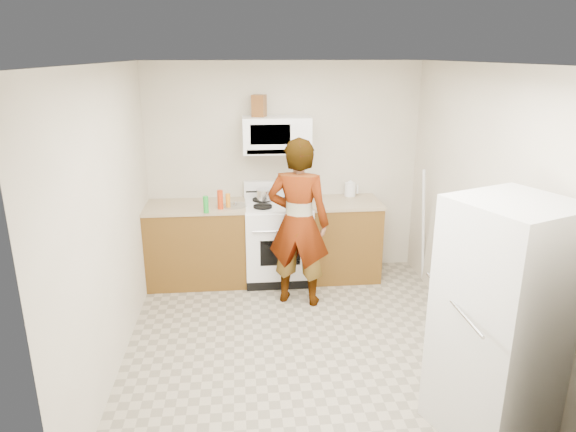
{
  "coord_description": "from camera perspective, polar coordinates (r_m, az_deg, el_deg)",
  "views": [
    {
      "loc": [
        -0.53,
        -4.15,
        2.58
      ],
      "look_at": [
        -0.07,
        0.55,
        1.07
      ],
      "focal_mm": 32.0,
      "sensor_mm": 36.0,
      "label": 1
    }
  ],
  "objects": [
    {
      "name": "floor",
      "position": [
        4.91,
        1.51,
        -13.97
      ],
      "size": [
        3.6,
        3.6,
        0.0
      ],
      "primitive_type": "plane",
      "color": "gray",
      "rests_on": "ground"
    },
    {
      "name": "back_wall",
      "position": [
        6.11,
        -0.45,
        5.12
      ],
      "size": [
        3.2,
        0.02,
        2.5
      ],
      "primitive_type": "cube",
      "color": "beige",
      "rests_on": "floor"
    },
    {
      "name": "right_wall",
      "position": [
        4.85,
        20.64,
        0.61
      ],
      "size": [
        0.02,
        3.6,
        2.5
      ],
      "primitive_type": "cube",
      "color": "beige",
      "rests_on": "floor"
    },
    {
      "name": "cabinet_left",
      "position": [
        6.05,
        -10.05,
        -3.2
      ],
      "size": [
        1.12,
        0.62,
        0.9
      ],
      "primitive_type": "cube",
      "color": "brown",
      "rests_on": "floor"
    },
    {
      "name": "counter_left",
      "position": [
        5.9,
        -10.29,
        1.04
      ],
      "size": [
        1.14,
        0.64,
        0.03
      ],
      "primitive_type": "cube",
      "color": "#9C8D69",
      "rests_on": "cabinet_left"
    },
    {
      "name": "cabinet_right",
      "position": [
        6.15,
        6.15,
        -2.68
      ],
      "size": [
        0.8,
        0.62,
        0.9
      ],
      "primitive_type": "cube",
      "color": "brown",
      "rests_on": "floor"
    },
    {
      "name": "counter_right",
      "position": [
        6.0,
        6.29,
        1.51
      ],
      "size": [
        0.82,
        0.64,
        0.03
      ],
      "primitive_type": "cube",
      "color": "#9C8D69",
      "rests_on": "cabinet_right"
    },
    {
      "name": "gas_range",
      "position": [
        6.02,
        -1.12,
        -2.65
      ],
      "size": [
        0.76,
        0.65,
        1.13
      ],
      "color": "white",
      "rests_on": "floor"
    },
    {
      "name": "microwave",
      "position": [
        5.84,
        -1.29,
        9.03
      ],
      "size": [
        0.76,
        0.38,
        0.4
      ],
      "primitive_type": "cube",
      "color": "white",
      "rests_on": "back_wall"
    },
    {
      "name": "person",
      "position": [
        5.32,
        1.15,
        -0.77
      ],
      "size": [
        0.75,
        0.61,
        1.79
      ],
      "primitive_type": "imported",
      "rotation": [
        0.0,
        0.0,
        2.81
      ],
      "color": "tan",
      "rests_on": "floor"
    },
    {
      "name": "fridge",
      "position": [
        3.81,
        22.73,
        -10.81
      ],
      "size": [
        0.91,
        0.91,
        1.7
      ],
      "primitive_type": "cube",
      "rotation": [
        0.0,
        0.0,
        0.39
      ],
      "color": "silver",
      "rests_on": "floor"
    },
    {
      "name": "kettle",
      "position": [
        6.21,
        6.92,
        2.95
      ],
      "size": [
        0.15,
        0.15,
        0.16
      ],
      "primitive_type": "cylinder",
      "rotation": [
        0.0,
        0.0,
        0.11
      ],
      "color": "silver",
      "rests_on": "counter_right"
    },
    {
      "name": "jug",
      "position": [
        5.81,
        -3.23,
        12.14
      ],
      "size": [
        0.18,
        0.18,
        0.24
      ],
      "primitive_type": "cube",
      "rotation": [
        0.0,
        0.0,
        -0.34
      ],
      "color": "brown",
      "rests_on": "microwave"
    },
    {
      "name": "saucepan",
      "position": [
        5.96,
        -2.58,
        2.41
      ],
      "size": [
        0.21,
        0.21,
        0.11
      ],
      "primitive_type": "cylinder",
      "rotation": [
        0.0,
        0.0,
        0.03
      ],
      "color": "silver",
      "rests_on": "gas_range"
    },
    {
      "name": "tray",
      "position": [
        5.81,
        0.87,
        1.46
      ],
      "size": [
        0.29,
        0.24,
        0.05
      ],
      "primitive_type": "cube",
      "rotation": [
        0.0,
        0.0,
        0.37
      ],
      "color": "silver",
      "rests_on": "gas_range"
    },
    {
      "name": "bottle_spray",
      "position": [
        5.68,
        -7.54,
        1.81
      ],
      "size": [
        0.08,
        0.08,
        0.21
      ],
      "primitive_type": "cylinder",
      "rotation": [
        0.0,
        0.0,
        -0.38
      ],
      "color": "#BD310E",
      "rests_on": "counter_left"
    },
    {
      "name": "bottle_hot_sauce",
      "position": [
        5.72,
        -6.69,
        1.7
      ],
      "size": [
        0.07,
        0.07,
        0.16
      ],
      "primitive_type": "cylinder",
      "rotation": [
        0.0,
        0.0,
        -0.42
      ],
      "color": "orange",
      "rests_on": "counter_left"
    },
    {
      "name": "bottle_green_cap",
      "position": [
        5.57,
        -9.11,
        1.27
      ],
      "size": [
        0.07,
        0.07,
        0.18
      ],
      "primitive_type": "cylinder",
      "rotation": [
        0.0,
        0.0,
        -0.24
      ],
      "color": "#1B952C",
      "rests_on": "counter_left"
    },
    {
      "name": "pot_lid",
      "position": [
        5.79,
        -5.9,
        1.17
      ],
      "size": [
        0.36,
        0.36,
        0.01
      ],
      "primitive_type": "cylinder",
      "rotation": [
        0.0,
        0.0,
        0.4
      ],
      "color": "silver",
      "rests_on": "counter_left"
    },
    {
      "name": "broom",
      "position": [
        6.01,
        14.8,
        -1.17
      ],
      "size": [
        0.21,
        0.25,
        1.38
      ],
      "primitive_type": "cylinder",
      "rotation": [
        0.14,
        -0.14,
        0.1
      ],
      "color": "silver",
      "rests_on": "floor"
    }
  ]
}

